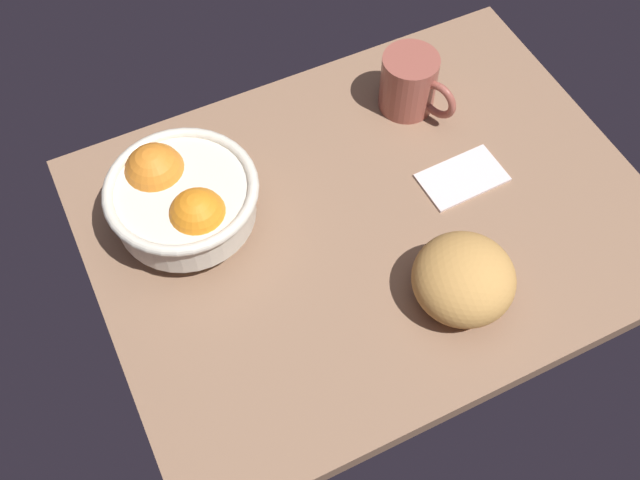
# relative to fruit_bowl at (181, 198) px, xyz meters

# --- Properties ---
(ground_plane) EXTENTS (0.81, 0.61, 0.03)m
(ground_plane) POSITION_rel_fruit_bowl_xyz_m (-0.25, 0.10, -0.08)
(ground_plane) COLOR #87654C
(fruit_bowl) EXTENTS (0.21, 0.21, 0.12)m
(fruit_bowl) POSITION_rel_fruit_bowl_xyz_m (0.00, 0.00, 0.00)
(fruit_bowl) COLOR silver
(fruit_bowl) RESTS_ON ground
(bread_loaf) EXTENTS (0.19, 0.19, 0.09)m
(bread_loaf) POSITION_rel_fruit_bowl_xyz_m (-0.29, 0.27, -0.02)
(bread_loaf) COLOR #C58E48
(bread_loaf) RESTS_ON ground
(napkin_folded) EXTENTS (0.13, 0.08, 0.01)m
(napkin_folded) POSITION_rel_fruit_bowl_xyz_m (-0.40, 0.10, -0.06)
(napkin_folded) COLOR silver
(napkin_folded) RESTS_ON ground
(mug) EXTENTS (0.09, 0.13, 0.10)m
(mug) POSITION_rel_fruit_bowl_xyz_m (-0.40, -0.06, -0.02)
(mug) COLOR #984E41
(mug) RESTS_ON ground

